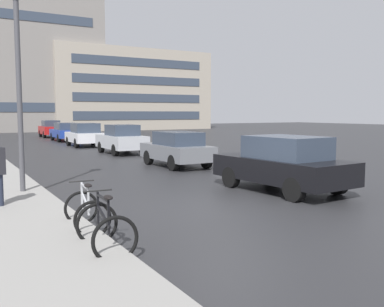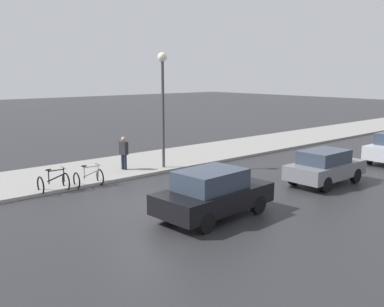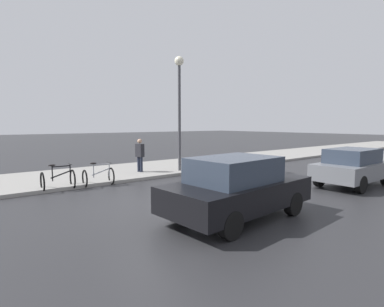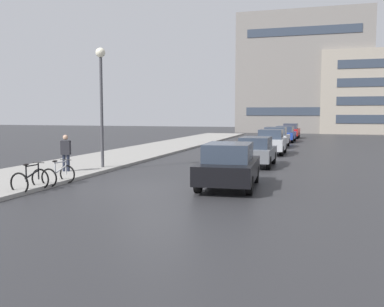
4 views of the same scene
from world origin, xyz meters
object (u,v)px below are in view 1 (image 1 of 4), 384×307
car_blue (66,132)px  car_red (51,129)px  car_black (283,163)px  car_grey (177,149)px  bicycle_second (87,211)px  car_white (85,135)px  streetlamp (18,49)px  car_silver (122,139)px  bicycle_nearest (105,229)px

car_blue → car_red: size_ratio=1.16×
car_black → car_grey: 6.68m
car_blue → bicycle_second: bearing=-102.8°
car_white → streetlamp: size_ratio=0.66×
car_silver → car_red: (0.06, 18.92, -0.01)m
car_white → car_silver: bearing=-87.3°
bicycle_nearest → car_red: bearing=79.6°
bicycle_second → car_silver: 16.00m
bicycle_nearest → streetlamp: size_ratio=0.20×
car_grey → car_silver: (0.03, 6.70, 0.04)m
car_black → car_red: size_ratio=1.14×
bicycle_nearest → car_blue: (6.34, 28.84, 0.35)m
car_silver → car_blue: 12.66m
car_grey → car_red: car_red is taller
car_silver → car_red: bearing=89.8°
bicycle_second → streetlamp: streetlamp is taller
bicycle_nearest → car_silver: size_ratio=0.29×
car_white → bicycle_second: bearing=-106.0°
car_black → car_blue: car_black is taller
bicycle_nearest → streetlamp: bearing=93.9°
car_white → car_red: (0.36, 12.70, 0.00)m
car_white → car_black: bearing=-89.3°
car_silver → car_white: 6.23m
car_blue → car_red: bearing=88.8°
bicycle_nearest → bicycle_second: (0.12, 1.48, -0.02)m
bicycle_second → car_white: 21.77m
car_black → car_red: (0.12, 32.29, -0.02)m
bicycle_nearest → car_black: car_black is taller
car_grey → car_red: (0.10, 25.62, 0.03)m
car_grey → car_red: 25.62m
bicycle_second → car_black: car_black is taller
bicycle_nearest → car_black: (6.34, 2.82, 0.41)m
car_black → car_grey: car_black is taller
car_silver → car_blue: car_silver is taller
car_grey → car_blue: (-0.03, 19.35, -0.01)m
car_black → car_silver: (0.06, 13.37, -0.01)m
car_grey → car_white: car_white is taller
car_silver → streetlamp: size_ratio=0.67×
car_silver → car_red: size_ratio=1.03×
bicycle_second → car_red: car_red is taller
car_black → car_blue: bearing=90.0°
bicycle_second → streetlamp: 5.69m
bicycle_second → car_silver: car_silver is taller
car_silver → car_blue: (-0.06, 12.65, -0.04)m
bicycle_nearest → car_white: car_white is taller
car_red → streetlamp: 30.22m
bicycle_nearest → bicycle_second: 1.49m
car_white → car_blue: bearing=87.9°
car_black → car_red: 32.29m
bicycle_nearest → car_blue: size_ratio=0.26×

